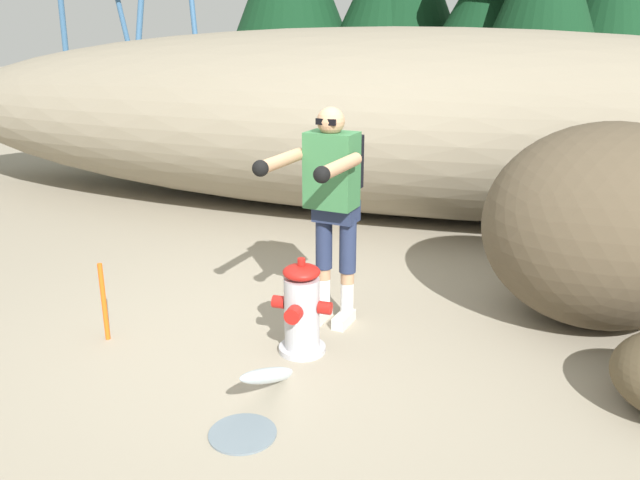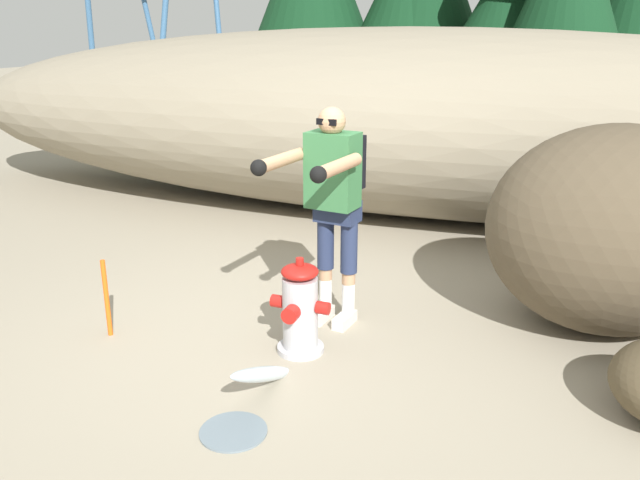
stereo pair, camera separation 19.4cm
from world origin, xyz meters
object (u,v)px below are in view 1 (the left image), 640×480
object	(u,v)px
utility_worker	(332,191)
survey_stake	(104,302)
boulder_large	(606,226)
fire_hydrant	(302,310)

from	to	relation	value
utility_worker	survey_stake	xyz separation A→B (m)	(-1.51, -0.76, -0.77)
survey_stake	utility_worker	bearing A→B (deg)	26.66
boulder_large	fire_hydrant	bearing A→B (deg)	-149.96
utility_worker	boulder_large	size ratio (longest dim) A/B	0.91
boulder_large	utility_worker	bearing A→B (deg)	-161.17
utility_worker	boulder_large	world-z (taller)	utility_worker
fire_hydrant	utility_worker	world-z (taller)	utility_worker
utility_worker	survey_stake	size ratio (longest dim) A/B	2.80
fire_hydrant	survey_stake	xyz separation A→B (m)	(-1.45, -0.25, -0.02)
utility_worker	survey_stake	distance (m)	1.86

